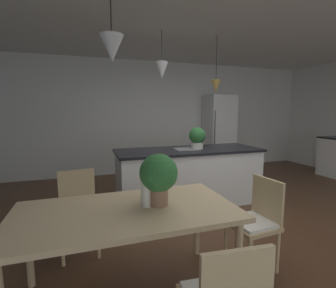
# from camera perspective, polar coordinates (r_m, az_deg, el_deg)

# --- Properties ---
(ground_plane) EXTENTS (10.00, 8.40, 0.04)m
(ground_plane) POSITION_cam_1_polar(r_m,az_deg,el_deg) (3.62, 14.58, -17.67)
(ground_plane) COLOR #4C301E
(ceiling_slab) EXTENTS (10.00, 8.40, 0.12)m
(ceiling_slab) POSITION_cam_1_polar(r_m,az_deg,el_deg) (3.51, 16.31, 28.16)
(ceiling_slab) COLOR silver
(wall_back_kitchen) EXTENTS (10.00, 0.12, 2.70)m
(wall_back_kitchen) POSITION_cam_1_polar(r_m,az_deg,el_deg) (6.26, -1.47, 6.15)
(wall_back_kitchen) COLOR silver
(wall_back_kitchen) RESTS_ON ground_plane
(dining_table) EXTENTS (1.73, 0.91, 0.74)m
(dining_table) POSITION_cam_1_polar(r_m,az_deg,el_deg) (2.07, -9.42, -16.45)
(dining_table) COLOR #D1B284
(dining_table) RESTS_ON ground_plane
(chair_far_left) EXTENTS (0.43, 0.43, 0.87)m
(chair_far_left) POSITION_cam_1_polar(r_m,az_deg,el_deg) (2.89, -20.00, -13.92)
(chair_far_left) COLOR tan
(chair_far_left) RESTS_ON ground_plane
(chair_kitchen_end) EXTENTS (0.43, 0.43, 0.87)m
(chair_kitchen_end) POSITION_cam_1_polar(r_m,az_deg,el_deg) (2.63, 19.63, -16.14)
(chair_kitchen_end) COLOR tan
(chair_kitchen_end) RESTS_ON ground_plane
(kitchen_island) EXTENTS (2.35, 0.86, 0.91)m
(kitchen_island) POSITION_cam_1_polar(r_m,az_deg,el_deg) (4.10, 4.82, -7.27)
(kitchen_island) COLOR white
(kitchen_island) RESTS_ON ground_plane
(refrigerator) EXTENTS (0.69, 0.67, 1.91)m
(refrigerator) POSITION_cam_1_polar(r_m,az_deg,el_deg) (6.48, 11.63, 2.54)
(refrigerator) COLOR silver
(refrigerator) RESTS_ON ground_plane
(pendant_over_table) EXTENTS (0.17, 0.17, 0.84)m
(pendant_over_table) POSITION_cam_1_polar(r_m,az_deg,el_deg) (1.90, -12.82, 20.79)
(pendant_over_table) COLOR black
(pendant_over_island_main) EXTENTS (0.19, 0.19, 0.71)m
(pendant_over_island_main) POSITION_cam_1_polar(r_m,az_deg,el_deg) (3.85, -1.44, 16.63)
(pendant_over_island_main) COLOR black
(pendant_over_island_aux) EXTENTS (0.17, 0.17, 0.88)m
(pendant_over_island_aux) POSITION_cam_1_polar(r_m,az_deg,el_deg) (4.18, 10.98, 13.07)
(pendant_over_island_aux) COLOR black
(potted_plant_on_island) EXTENTS (0.27, 0.27, 0.35)m
(potted_plant_on_island) POSITION_cam_1_polar(r_m,az_deg,el_deg) (4.04, 6.74, 1.59)
(potted_plant_on_island) COLOR beige
(potted_plant_on_island) RESTS_ON kitchen_island
(potted_plant_on_table) EXTENTS (0.31, 0.31, 0.43)m
(potted_plant_on_table) POSITION_cam_1_polar(r_m,az_deg,el_deg) (2.03, -2.19, -7.20)
(potted_plant_on_table) COLOR #8C664C
(potted_plant_on_table) RESTS_ON dining_table
(vase_on_dining_table) EXTENTS (0.08, 0.08, 0.24)m
(vase_on_dining_table) POSITION_cam_1_polar(r_m,az_deg,el_deg) (2.05, -5.15, -10.98)
(vase_on_dining_table) COLOR silver
(vase_on_dining_table) RESTS_ON dining_table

